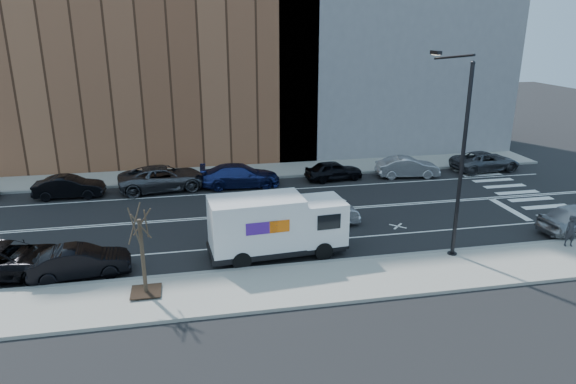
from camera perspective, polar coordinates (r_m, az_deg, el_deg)
name	(u,v)px	position (r m, az deg, el deg)	size (l,w,h in m)	color
ground	(279,213)	(29.97, -1.01, -2.35)	(120.00, 120.00, 0.00)	black
sidewalk_near	(316,283)	(22.09, 3.15, -10.07)	(44.00, 3.60, 0.15)	gray
sidewalk_far	(258,171)	(38.21, -3.38, 2.32)	(44.00, 3.60, 0.15)	gray
curb_near	(306,264)	(23.64, 2.06, -8.03)	(44.00, 0.25, 0.17)	gray
curb_far	(261,178)	(36.49, -2.99, 1.57)	(44.00, 0.25, 0.17)	gray
crosswalk	(524,196)	(36.24, 24.73, -0.38)	(3.00, 14.00, 0.01)	white
road_markings	(279,213)	(29.97, -1.01, -2.34)	(40.00, 8.60, 0.01)	white
bldg_brick	(140,17)	(43.31, -16.13, 18.19)	(26.00, 10.00, 22.00)	brown
streetlight	(458,150)	(24.52, 18.33, 4.44)	(0.44, 4.02, 9.34)	black
street_tree	(143,264)	(21.35, -15.77, -7.71)	(1.20, 1.20, 3.75)	black
fedex_van	(276,225)	(24.08, -1.34, -3.68)	(6.62, 2.69, 2.96)	black
far_parked_b	(69,187)	(35.27, -23.15, 0.54)	(1.48, 4.25, 1.40)	black
far_parked_c	(164,178)	(34.87, -13.64, 1.52)	(2.68, 5.82, 1.62)	#45464C
far_parked_d	(240,176)	(34.74, -5.34, 1.83)	(2.16, 5.31, 1.54)	navy
far_parked_e	(334,170)	(36.24, 5.10, 2.40)	(1.62, 4.04, 1.38)	black
far_parked_f	(407,167)	(37.79, 13.13, 2.71)	(1.54, 4.42, 1.46)	#A4A4A9
far_parked_g	(485,161)	(41.19, 21.07, 3.21)	(2.37, 5.14, 1.43)	#46484D
driving_sedan	(316,212)	(27.94, 3.10, -2.25)	(1.63, 4.67, 1.54)	#B3B3B8
near_parked_rear_a	(80,262)	(24.21, -22.08, -7.20)	(1.46, 4.19, 1.38)	black
near_parked_rear_b	(6,260)	(25.60, -28.86, -6.65)	(2.51, 5.44, 1.51)	black
pedestrian	(571,231)	(28.54, 28.92, -3.82)	(0.57, 0.37, 1.56)	#232429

